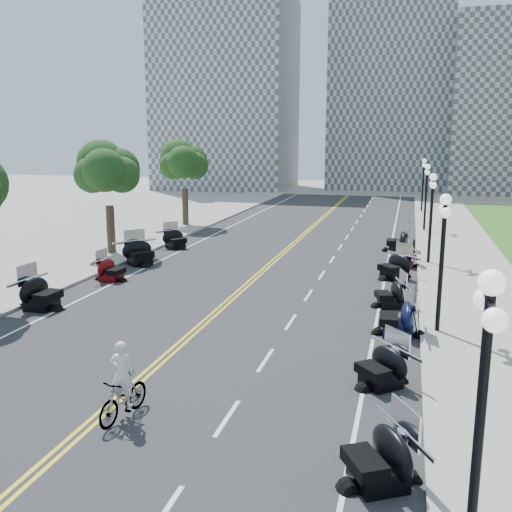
# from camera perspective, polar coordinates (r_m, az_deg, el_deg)

# --- Properties ---
(ground) EXTENTS (160.00, 160.00, 0.00)m
(ground) POSITION_cam_1_polar(r_m,az_deg,el_deg) (19.52, -8.31, -9.36)
(ground) COLOR gray
(road) EXTENTS (16.00, 90.00, 0.01)m
(road) POSITION_cam_1_polar(r_m,az_deg,el_deg) (28.54, -0.38, -2.44)
(road) COLOR #333335
(road) RESTS_ON ground
(centerline_yellow_a) EXTENTS (0.12, 90.00, 0.00)m
(centerline_yellow_a) POSITION_cam_1_polar(r_m,az_deg,el_deg) (28.57, -0.61, -2.41)
(centerline_yellow_a) COLOR yellow
(centerline_yellow_a) RESTS_ON road
(centerline_yellow_b) EXTENTS (0.12, 90.00, 0.00)m
(centerline_yellow_b) POSITION_cam_1_polar(r_m,az_deg,el_deg) (28.51, -0.15, -2.44)
(centerline_yellow_b) COLOR yellow
(centerline_yellow_b) RESTS_ON road
(edge_line_north) EXTENTS (0.12, 90.00, 0.00)m
(edge_line_north) POSITION_cam_1_polar(r_m,az_deg,el_deg) (27.59, 12.56, -3.21)
(edge_line_north) COLOR white
(edge_line_north) RESTS_ON road
(edge_line_south) EXTENTS (0.12, 90.00, 0.00)m
(edge_line_south) POSITION_cam_1_polar(r_m,az_deg,el_deg) (30.82, -11.94, -1.62)
(edge_line_south) COLOR white
(edge_line_south) RESTS_ON road
(lane_dash_5) EXTENTS (0.12, 2.00, 0.00)m
(lane_dash_5) POSITION_cam_1_polar(r_m,az_deg,el_deg) (15.05, -2.89, -15.86)
(lane_dash_5) COLOR white
(lane_dash_5) RESTS_ON road
(lane_dash_6) EXTENTS (0.12, 2.00, 0.00)m
(lane_dash_6) POSITION_cam_1_polar(r_m,az_deg,el_deg) (18.55, 0.96, -10.35)
(lane_dash_6) COLOR white
(lane_dash_6) RESTS_ON road
(lane_dash_7) EXTENTS (0.12, 2.00, 0.00)m
(lane_dash_7) POSITION_cam_1_polar(r_m,az_deg,el_deg) (22.21, 3.49, -6.59)
(lane_dash_7) COLOR white
(lane_dash_7) RESTS_ON road
(lane_dash_8) EXTENTS (0.12, 2.00, 0.00)m
(lane_dash_8) POSITION_cam_1_polar(r_m,az_deg,el_deg) (25.98, 5.27, -3.90)
(lane_dash_8) COLOR white
(lane_dash_8) RESTS_ON road
(lane_dash_9) EXTENTS (0.12, 2.00, 0.00)m
(lane_dash_9) POSITION_cam_1_polar(r_m,az_deg,el_deg) (29.80, 6.59, -1.90)
(lane_dash_9) COLOR white
(lane_dash_9) RESTS_ON road
(lane_dash_10) EXTENTS (0.12, 2.00, 0.00)m
(lane_dash_10) POSITION_cam_1_polar(r_m,az_deg,el_deg) (33.67, 7.61, -0.35)
(lane_dash_10) COLOR white
(lane_dash_10) RESTS_ON road
(lane_dash_11) EXTENTS (0.12, 2.00, 0.00)m
(lane_dash_11) POSITION_cam_1_polar(r_m,az_deg,el_deg) (37.57, 8.41, 0.88)
(lane_dash_11) COLOR white
(lane_dash_11) RESTS_ON road
(lane_dash_12) EXTENTS (0.12, 2.00, 0.00)m
(lane_dash_12) POSITION_cam_1_polar(r_m,az_deg,el_deg) (41.48, 9.06, 1.88)
(lane_dash_12) COLOR white
(lane_dash_12) RESTS_ON road
(lane_dash_13) EXTENTS (0.12, 2.00, 0.00)m
(lane_dash_13) POSITION_cam_1_polar(r_m,az_deg,el_deg) (45.41, 9.60, 2.70)
(lane_dash_13) COLOR white
(lane_dash_13) RESTS_ON road
(lane_dash_14) EXTENTS (0.12, 2.00, 0.00)m
(lane_dash_14) POSITION_cam_1_polar(r_m,az_deg,el_deg) (49.35, 10.06, 3.39)
(lane_dash_14) COLOR white
(lane_dash_14) RESTS_ON road
(lane_dash_15) EXTENTS (0.12, 2.00, 0.00)m
(lane_dash_15) POSITION_cam_1_polar(r_m,az_deg,el_deg) (53.30, 10.45, 3.98)
(lane_dash_15) COLOR white
(lane_dash_15) RESTS_ON road
(lane_dash_16) EXTENTS (0.12, 2.00, 0.00)m
(lane_dash_16) POSITION_cam_1_polar(r_m,az_deg,el_deg) (57.26, 10.78, 4.49)
(lane_dash_16) COLOR white
(lane_dash_16) RESTS_ON road
(lane_dash_17) EXTENTS (0.12, 2.00, 0.00)m
(lane_dash_17) POSITION_cam_1_polar(r_m,az_deg,el_deg) (61.22, 11.08, 4.94)
(lane_dash_17) COLOR white
(lane_dash_17) RESTS_ON road
(lane_dash_18) EXTENTS (0.12, 2.00, 0.00)m
(lane_dash_18) POSITION_cam_1_polar(r_m,az_deg,el_deg) (65.19, 11.33, 5.32)
(lane_dash_18) COLOR white
(lane_dash_18) RESTS_ON road
(lane_dash_19) EXTENTS (0.12, 2.00, 0.00)m
(lane_dash_19) POSITION_cam_1_polar(r_m,az_deg,el_deg) (69.16, 11.56, 5.67)
(lane_dash_19) COLOR white
(lane_dash_19) RESTS_ON road
(sidewalk_north) EXTENTS (5.00, 90.00, 0.15)m
(sidewalk_north) POSITION_cam_1_polar(r_m,az_deg,el_deg) (27.74, 21.07, -3.51)
(sidewalk_north) COLOR #9E9991
(sidewalk_north) RESTS_ON ground
(sidewalk_south) EXTENTS (5.00, 90.00, 0.15)m
(sidewalk_south) POSITION_cam_1_polar(r_m,az_deg,el_deg) (32.84, -18.34, -1.04)
(sidewalk_south) COLOR #9E9991
(sidewalk_south) RESTS_ON ground
(distant_block_a) EXTENTS (18.00, 14.00, 26.00)m
(distant_block_a) POSITION_cam_1_polar(r_m,az_deg,el_deg) (82.89, -2.94, 15.83)
(distant_block_a) COLOR gray
(distant_block_a) RESTS_ON ground
(distant_block_b) EXTENTS (16.00, 12.00, 30.00)m
(distant_block_b) POSITION_cam_1_polar(r_m,az_deg,el_deg) (85.13, 13.27, 16.79)
(distant_block_b) COLOR gray
(distant_block_b) RESTS_ON ground
(street_lamp_1) EXTENTS (0.50, 1.20, 4.90)m
(street_lamp_1) POSITION_cam_1_polar(r_m,az_deg,el_deg) (9.80, 21.44, -15.66)
(street_lamp_1) COLOR black
(street_lamp_1) RESTS_ON sidewalk_north
(street_lamp_2) EXTENTS (0.50, 1.20, 4.90)m
(street_lamp_2) POSITION_cam_1_polar(r_m,az_deg,el_deg) (21.17, 18.05, -0.81)
(street_lamp_2) COLOR black
(street_lamp_2) RESTS_ON sidewalk_north
(street_lamp_3) EXTENTS (0.50, 1.20, 4.90)m
(street_lamp_3) POSITION_cam_1_polar(r_m,az_deg,el_deg) (33.00, 17.08, 3.56)
(street_lamp_3) COLOR black
(street_lamp_3) RESTS_ON sidewalk_north
(street_lamp_4) EXTENTS (0.50, 1.20, 4.90)m
(street_lamp_4) POSITION_cam_1_polar(r_m,az_deg,el_deg) (44.91, 16.62, 5.61)
(street_lamp_4) COLOR black
(street_lamp_4) RESTS_ON sidewalk_north
(street_lamp_5) EXTENTS (0.50, 1.20, 4.90)m
(street_lamp_5) POSITION_cam_1_polar(r_m,az_deg,el_deg) (56.86, 16.35, 6.80)
(street_lamp_5) COLOR black
(street_lamp_5) RESTS_ON sidewalk_north
(tree_3) EXTENTS (4.80, 4.80, 9.20)m
(tree_3) POSITION_cam_1_polar(r_m,az_deg,el_deg) (35.32, -14.58, 7.71)
(tree_3) COLOR #235619
(tree_3) RESTS_ON sidewalk_south
(tree_4) EXTENTS (4.80, 4.80, 9.20)m
(tree_4) POSITION_cam_1_polar(r_m,az_deg,el_deg) (46.13, -7.18, 8.83)
(tree_4) COLOR #235619
(tree_4) RESTS_ON sidewalk_south
(motorcycle_n_4) EXTENTS (2.69, 2.69, 1.38)m
(motorcycle_n_4) POSITION_cam_1_polar(r_m,az_deg,el_deg) (12.47, 12.18, -18.83)
(motorcycle_n_4) COLOR black
(motorcycle_n_4) RESTS_ON road
(motorcycle_n_5) EXTENTS (2.64, 2.64, 1.31)m
(motorcycle_n_5) POSITION_cam_1_polar(r_m,az_deg,el_deg) (16.88, 12.43, -10.57)
(motorcycle_n_5) COLOR black
(motorcycle_n_5) RESTS_ON road
(motorcycle_n_6) EXTENTS (2.17, 2.17, 1.45)m
(motorcycle_n_6) POSITION_cam_1_polar(r_m,az_deg,el_deg) (21.15, 14.02, -5.84)
(motorcycle_n_6) COLOR black
(motorcycle_n_6) RESTS_ON road
(motorcycle_n_7) EXTENTS (2.25, 2.25, 1.26)m
(motorcycle_n_7) POSITION_cam_1_polar(r_m,az_deg,el_deg) (24.57, 13.29, -3.58)
(motorcycle_n_7) COLOR black
(motorcycle_n_7) RESTS_ON road
(motorcycle_n_8) EXTENTS (2.92, 2.92, 1.45)m
(motorcycle_n_8) POSITION_cam_1_polar(r_m,az_deg,el_deg) (29.50, 13.69, -0.88)
(motorcycle_n_8) COLOR black
(motorcycle_n_8) RESTS_ON road
(motorcycle_n_9) EXTENTS (1.98, 1.98, 1.24)m
(motorcycle_n_9) POSITION_cam_1_polar(r_m,az_deg,el_deg) (32.42, 14.61, 0.01)
(motorcycle_n_9) COLOR #590A0C
(motorcycle_n_9) RESTS_ON road
(motorcycle_n_10) EXTENTS (2.19, 2.19, 1.50)m
(motorcycle_n_10) POSITION_cam_1_polar(r_m,az_deg,el_deg) (36.66, 13.99, 1.56)
(motorcycle_n_10) COLOR black
(motorcycle_n_10) RESTS_ON road
(motorcycle_s_6) EXTENTS (2.28, 2.28, 1.52)m
(motorcycle_s_6) POSITION_cam_1_polar(r_m,az_deg,el_deg) (25.23, -20.72, -3.34)
(motorcycle_s_6) COLOR black
(motorcycle_s_6) RESTS_ON road
(motorcycle_s_7) EXTENTS (1.92, 1.92, 1.27)m
(motorcycle_s_7) POSITION_cam_1_polar(r_m,az_deg,el_deg) (29.21, -14.30, -1.21)
(motorcycle_s_7) COLOR #590A0C
(motorcycle_s_7) RESTS_ON road
(motorcycle_s_8) EXTENTS (3.15, 3.15, 1.56)m
(motorcycle_s_8) POSITION_cam_1_polar(r_m,az_deg,el_deg) (32.51, -11.58, 0.47)
(motorcycle_s_8) COLOR black
(motorcycle_s_8) RESTS_ON road
(motorcycle_s_9) EXTENTS (2.72, 2.72, 1.36)m
(motorcycle_s_9) POSITION_cam_1_polar(r_m,az_deg,el_deg) (37.07, -8.07, 1.80)
(motorcycle_s_9) COLOR black
(motorcycle_s_9) RESTS_ON road
(bicycle) EXTENTS (0.84, 1.98, 1.15)m
(bicycle) POSITION_cam_1_polar(r_m,az_deg,el_deg) (15.15, -13.12, -13.61)
(bicycle) COLOR #A51414
(bicycle) RESTS_ON road
(cyclist_rider) EXTENTS (0.63, 0.41, 1.73)m
(cyclist_rider) POSITION_cam_1_polar(r_m,az_deg,el_deg) (14.60, -13.39, -8.49)
(cyclist_rider) COLOR silver
(cyclist_rider) RESTS_ON bicycle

